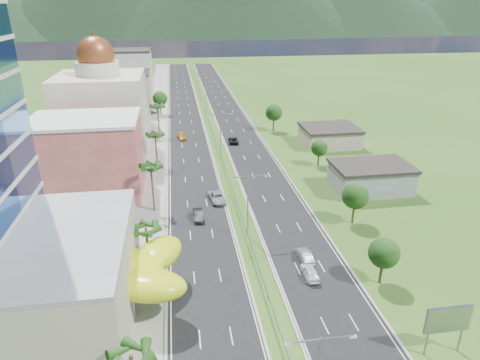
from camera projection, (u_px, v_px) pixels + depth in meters
name	position (u px, v px, depth m)	size (l,w,h in m)	color
ground	(259.00, 272.00, 61.50)	(500.00, 500.00, 0.00)	#2D5119
road_left	(185.00, 117.00, 142.42)	(11.00, 260.00, 0.04)	black
road_right	(230.00, 116.00, 144.51)	(11.00, 260.00, 0.04)	black
sidewalk_left	(156.00, 118.00, 141.08)	(7.00, 260.00, 0.12)	gray
median_guardrail	(213.00, 130.00, 126.83)	(0.10, 216.06, 0.76)	gray
streetlight_median_b	(248.00, 200.00, 67.99)	(6.04, 0.25, 11.00)	gray
streetlight_median_c	(220.00, 130.00, 104.42)	(6.04, 0.25, 11.00)	gray
streetlight_median_d	(206.00, 94.00, 145.40)	(6.04, 0.25, 11.00)	gray
streetlight_median_e	(198.00, 73.00, 186.39)	(6.04, 0.25, 11.00)	gray
lime_canopy	(108.00, 271.00, 53.12)	(18.00, 15.00, 7.40)	#BDD314
pink_shophouse	(89.00, 158.00, 83.82)	(20.00, 15.00, 15.00)	#B74B50
domed_building	(103.00, 111.00, 103.28)	(20.00, 20.00, 28.70)	#BDB29D
midrise_grey	(119.00, 102.00, 127.49)	(16.00, 15.00, 16.00)	gray
midrise_beige	(127.00, 93.00, 148.11)	(16.00, 15.00, 13.00)	#B1AA92
midrise_white	(131.00, 75.00, 168.09)	(16.00, 15.00, 18.00)	silver
billboard	(448.00, 321.00, 45.76)	(5.20, 0.35, 6.20)	gray
shed_near	(370.00, 179.00, 87.21)	(15.00, 10.00, 5.00)	gray
shed_far	(329.00, 137.00, 114.93)	(14.00, 12.00, 4.40)	#B1AA92
palm_tree_a	(131.00, 360.00, 36.18)	(3.60, 3.60, 9.10)	#47301C
palm_tree_b	(146.00, 230.00, 58.42)	(3.60, 3.60, 8.10)	#47301C
palm_tree_c	(151.00, 168.00, 76.07)	(3.60, 3.60, 9.60)	#47301C
palm_tree_d	(155.00, 136.00, 97.39)	(3.60, 3.60, 8.60)	#47301C
palm_tree_e	(158.00, 107.00, 119.86)	(3.60, 3.60, 9.40)	#47301C
leafy_tree_lfar	(160.00, 98.00, 143.70)	(4.90, 4.90, 8.05)	#47301C
leafy_tree_ra	(384.00, 253.00, 57.32)	(4.20, 4.20, 6.90)	#47301C
leafy_tree_rb	(355.00, 196.00, 73.07)	(4.55, 4.55, 7.47)	#47301C
leafy_tree_rc	(319.00, 148.00, 99.30)	(3.85, 3.85, 6.33)	#47301C
leafy_tree_rd	(274.00, 113.00, 125.60)	(4.90, 4.90, 8.05)	#47301C
mountain_ridge	(235.00, 35.00, 479.73)	(860.00, 140.00, 90.00)	black
car_dark_left	(198.00, 215.00, 76.02)	(1.64, 4.71, 1.55)	black
car_silver_mid_left	(217.00, 197.00, 82.76)	(2.68, 5.80, 1.61)	#A0A3A7
car_yellow_far_left	(182.00, 137.00, 119.94)	(1.90, 4.68, 1.36)	#C38317
car_white_near_right	(310.00, 272.00, 60.07)	(1.87, 4.64, 1.58)	white
car_silver_right	(305.00, 256.00, 63.96)	(1.60, 4.58, 1.51)	#989B9F
car_dark_far_right	(233.00, 140.00, 116.82)	(2.49, 5.40, 1.50)	black
motorcycle	(172.00, 252.00, 65.27)	(0.56, 1.86, 1.19)	black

